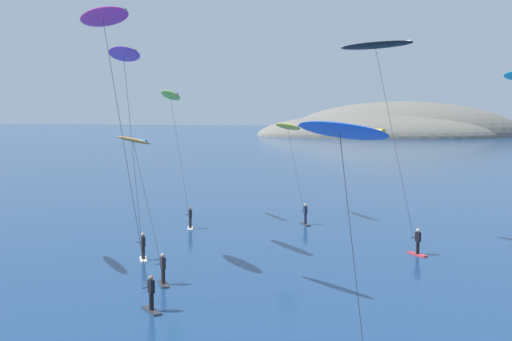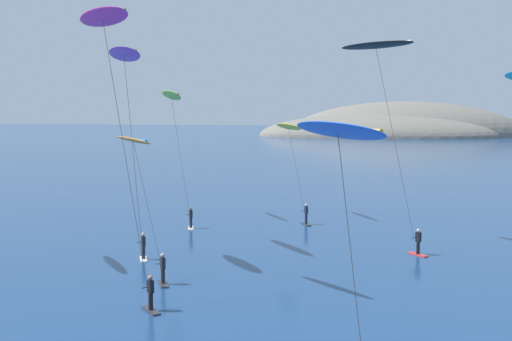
# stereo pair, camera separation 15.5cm
# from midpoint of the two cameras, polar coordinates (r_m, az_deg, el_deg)

# --- Properties ---
(headland_island) EXTENTS (83.32, 40.94, 22.03)m
(headland_island) POSITION_cam_midpoint_polar(r_m,az_deg,el_deg) (208.84, 11.84, 3.02)
(headland_island) COLOR slate
(headland_island) RESTS_ON ground
(kitesurfer_black) EXTENTS (6.24, 5.67, 13.75)m
(kitesurfer_black) POSITION_cam_midpoint_polar(r_m,az_deg,el_deg) (43.78, 10.75, 9.50)
(kitesurfer_black) COLOR red
(kitesurfer_black) RESTS_ON ground
(kitesurfer_purple) EXTENTS (4.98, 6.38, 13.32)m
(kitesurfer_purple) POSITION_cam_midpoint_polar(r_m,az_deg,el_deg) (42.78, -11.69, 9.03)
(kitesurfer_purple) COLOR silver
(kitesurfer_purple) RESTS_ON ground
(kitesurfer_orange) EXTENTS (5.67, 7.11, 7.76)m
(kitesurfer_orange) POSITION_cam_midpoint_polar(r_m,az_deg,el_deg) (38.12, -10.77, 1.75)
(kitesurfer_orange) COLOR #2D2D33
(kitesurfer_orange) RESTS_ON ground
(kitesurfer_yellow) EXTENTS (4.14, 6.69, 8.10)m
(kitesurfer_yellow) POSITION_cam_midpoint_polar(r_m,az_deg,el_deg) (54.22, 2.89, 3.16)
(kitesurfer_yellow) COLOR #2D2D33
(kitesurfer_yellow) RESTS_ON ground
(kitesurfer_blue) EXTENTS (4.18, 5.01, 9.05)m
(kitesurfer_blue) POSITION_cam_midpoint_polar(r_m,az_deg,el_deg) (21.74, 7.46, 1.90)
(kitesurfer_blue) COLOR red
(kitesurfer_blue) RESTS_ON ground
(kitesurfer_magenta) EXTENTS (6.41, 6.02, 14.34)m
(kitesurfer_magenta) POSITION_cam_midpoint_polar(r_m,az_deg,el_deg) (33.23, -13.25, 11.18)
(kitesurfer_magenta) COLOR #2D2D33
(kitesurfer_magenta) RESTS_ON ground
(kitesurfer_lime) EXTENTS (5.18, 7.88, 10.85)m
(kitesurfer_lime) POSITION_cam_midpoint_polar(r_m,az_deg,el_deg) (54.14, -7.55, 5.71)
(kitesurfer_lime) COLOR silver
(kitesurfer_lime) RESTS_ON ground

